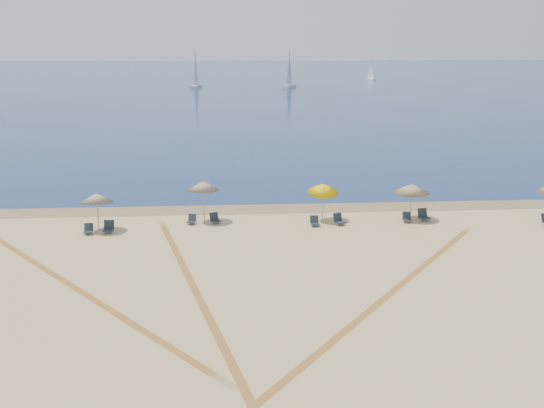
{
  "coord_description": "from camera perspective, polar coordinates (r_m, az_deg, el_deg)",
  "views": [
    {
      "loc": [
        -2.57,
        -16.58,
        10.65
      ],
      "look_at": [
        0.0,
        20.0,
        1.3
      ],
      "focal_mm": 41.38,
      "sensor_mm": 36.0,
      "label": 1
    }
  ],
  "objects": [
    {
      "name": "ocean",
      "position": [
        241.83,
        -3.49,
        11.75
      ],
      "size": [
        500.0,
        500.0,
        0.0
      ],
      "primitive_type": "plane",
      "color": "#0C2151",
      "rests_on": "ground"
    },
    {
      "name": "wet_sand",
      "position": [
        42.03,
        -0.38,
        -0.37
      ],
      "size": [
        500.0,
        500.0,
        0.0
      ],
      "primitive_type": "plane",
      "color": "olive",
      "rests_on": "ground"
    },
    {
      "name": "umbrella_1",
      "position": [
        37.85,
        -15.67,
        0.55
      ],
      "size": [
        1.97,
        2.01,
        2.36
      ],
      "color": "gray",
      "rests_on": "ground"
    },
    {
      "name": "umbrella_2",
      "position": [
        38.47,
        -6.27,
        1.68
      ],
      "size": [
        1.9,
        1.9,
        2.64
      ],
      "color": "gray",
      "rests_on": "ground"
    },
    {
      "name": "umbrella_3",
      "position": [
        38.63,
        4.65,
        1.45
      ],
      "size": [
        1.9,
        1.98,
        2.57
      ],
      "color": "gray",
      "rests_on": "ground"
    },
    {
      "name": "umbrella_4",
      "position": [
        39.78,
        12.58,
        1.39
      ],
      "size": [
        2.21,
        2.23,
        2.34
      ],
      "color": "gray",
      "rests_on": "ground"
    },
    {
      "name": "chair_2",
      "position": [
        37.77,
        -16.35,
        -2.24
      ],
      "size": [
        0.54,
        0.63,
        0.61
      ],
      "rotation": [
        0.0,
        0.0,
        0.06
      ],
      "color": "black",
      "rests_on": "ground"
    },
    {
      "name": "chair_3",
      "position": [
        37.74,
        -14.63,
        -2.07
      ],
      "size": [
        0.59,
        0.69,
        0.71
      ],
      "rotation": [
        0.0,
        0.0,
        0.0
      ],
      "color": "black",
      "rests_on": "ground"
    },
    {
      "name": "chair_4",
      "position": [
        38.58,
        -7.31,
        -1.43
      ],
      "size": [
        0.62,
        0.68,
        0.6
      ],
      "rotation": [
        0.0,
        0.0,
        -0.24
      ],
      "color": "black",
      "rests_on": "ground"
    },
    {
      "name": "chair_5",
      "position": [
        38.59,
        -5.23,
        -1.34
      ],
      "size": [
        0.73,
        0.78,
        0.65
      ],
      "rotation": [
        0.0,
        0.0,
        0.38
      ],
      "color": "black",
      "rests_on": "ground"
    },
    {
      "name": "chair_6",
      "position": [
        37.93,
        3.9,
        -1.61
      ],
      "size": [
        0.55,
        0.63,
        0.62
      ],
      "rotation": [
        0.0,
        0.0,
        0.06
      ],
      "color": "black",
      "rests_on": "ground"
    },
    {
      "name": "chair_7",
      "position": [
        38.36,
        6.1,
        -1.43
      ],
      "size": [
        0.79,
        0.84,
        0.69
      ],
      "rotation": [
        0.0,
        0.0,
        0.4
      ],
      "color": "black",
      "rests_on": "ground"
    },
    {
      "name": "chair_8",
      "position": [
        39.54,
        12.17,
        -1.24
      ],
      "size": [
        0.57,
        0.65,
        0.62
      ],
      "rotation": [
        0.0,
        0.0,
        -0.1
      ],
      "color": "black",
      "rests_on": "ground"
    },
    {
      "name": "chair_9",
      "position": [
        40.13,
        13.62,
        -1.01
      ],
      "size": [
        0.76,
        0.84,
        0.74
      ],
      "rotation": [
        0.0,
        0.0,
        0.22
      ],
      "color": "black",
      "rests_on": "ground"
    },
    {
      "name": "sailboat_0",
      "position": [
        163.23,
        -6.94,
        11.45
      ],
      "size": [
        2.83,
        6.43,
        9.29
      ],
      "rotation": [
        0.0,
        0.0,
        -0.21
      ],
      "color": "white",
      "rests_on": "ocean"
    },
    {
      "name": "sailboat_2",
      "position": [
        200.92,
        8.99,
        11.64
      ],
      "size": [
        2.41,
        4.38,
        6.34
      ],
      "rotation": [
        0.0,
        0.0,
        0.33
      ],
      "color": "white",
      "rests_on": "ocean"
    },
    {
      "name": "sailboat_3",
      "position": [
        162.83,
        1.59,
        11.52
      ],
      "size": [
        4.09,
        6.24,
        9.19
      ],
      "rotation": [
        0.0,
        0.0,
        -0.45
      ],
      "color": "white",
      "rests_on": "ocean"
    },
    {
      "name": "tire_tracks",
      "position": [
        27.71,
        -6.68,
        -8.39
      ],
      "size": [
        54.52,
        45.96,
        0.0
      ],
      "color": "tan",
      "rests_on": "ground"
    }
  ]
}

